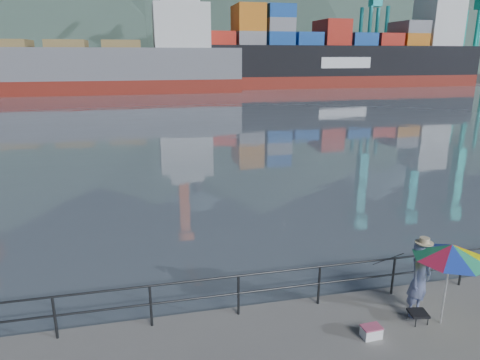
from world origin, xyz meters
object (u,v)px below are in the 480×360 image
object	(u,v)px
beach_umbrella	(451,252)
container_ship	(343,55)
bulk_carrier	(91,66)
cooler_bag	(371,332)
fisherman	(419,280)

from	to	relation	value
beach_umbrella	container_ship	xyz separation A→B (m)	(33.42, 74.72, 4.06)
bulk_carrier	cooler_bag	bearing A→B (deg)	-79.95
beach_umbrella	container_ship	world-z (taller)	container_ship
beach_umbrella	bulk_carrier	xyz separation A→B (m)	(-14.02, 68.84, 2.32)
fisherman	cooler_bag	bearing A→B (deg)	176.21
fisherman	bulk_carrier	size ratio (longest dim) A/B	0.03
fisherman	bulk_carrier	xyz separation A→B (m)	(-13.68, 68.38, 3.21)
cooler_bag	bulk_carrier	size ratio (longest dim) A/B	0.01
beach_umbrella	cooler_bag	bearing A→B (deg)	-176.70
fisherman	beach_umbrella	distance (m)	1.05
bulk_carrier	beach_umbrella	bearing A→B (deg)	-78.48
fisherman	beach_umbrella	size ratio (longest dim) A/B	0.92
fisherman	beach_umbrella	bearing A→B (deg)	-77.50
beach_umbrella	bulk_carrier	size ratio (longest dim) A/B	0.04
fisherman	container_ship	distance (m)	81.73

